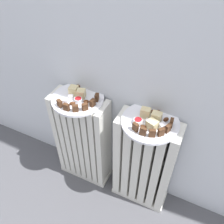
% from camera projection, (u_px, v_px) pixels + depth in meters
% --- Properties ---
extents(ground_plane, '(6.00, 6.00, 0.00)m').
position_uv_depth(ground_plane, '(90.00, 223.00, 1.31)').
color(ground_plane, '#4C4C51').
extents(radiator_left, '(0.30, 0.13, 0.60)m').
position_uv_depth(radiator_left, '(83.00, 141.00, 1.35)').
color(radiator_left, silver).
rests_on(radiator_left, ground_plane).
extents(radiator_right, '(0.30, 0.13, 0.60)m').
position_uv_depth(radiator_right, '(144.00, 164.00, 1.24)').
color(radiator_right, silver).
rests_on(radiator_right, ground_plane).
extents(plate_left, '(0.25, 0.25, 0.01)m').
position_uv_depth(plate_left, '(78.00, 99.00, 1.14)').
color(plate_left, white).
rests_on(plate_left, radiator_left).
extents(plate_right, '(0.25, 0.25, 0.01)m').
position_uv_depth(plate_right, '(150.00, 122.00, 1.03)').
color(plate_right, white).
rests_on(plate_right, radiator_right).
extents(dark_cake_slice_left_0, '(0.03, 0.03, 0.03)m').
position_uv_depth(dark_cake_slice_left_0, '(60.00, 103.00, 1.08)').
color(dark_cake_slice_left_0, '#472B19').
rests_on(dark_cake_slice_left_0, plate_left).
extents(dark_cake_slice_left_1, '(0.03, 0.02, 0.03)m').
position_uv_depth(dark_cake_slice_left_1, '(66.00, 107.00, 1.06)').
color(dark_cake_slice_left_1, '#472B19').
rests_on(dark_cake_slice_left_1, plate_left).
extents(dark_cake_slice_left_2, '(0.03, 0.03, 0.03)m').
position_uv_depth(dark_cake_slice_left_2, '(75.00, 108.00, 1.05)').
color(dark_cake_slice_left_2, '#472B19').
rests_on(dark_cake_slice_left_2, plate_left).
extents(dark_cake_slice_left_3, '(0.03, 0.03, 0.03)m').
position_uv_depth(dark_cake_slice_left_3, '(85.00, 107.00, 1.06)').
color(dark_cake_slice_left_3, '#472B19').
rests_on(dark_cake_slice_left_3, plate_left).
extents(dark_cake_slice_left_4, '(0.02, 0.03, 0.03)m').
position_uv_depth(dark_cake_slice_left_4, '(93.00, 103.00, 1.08)').
color(dark_cake_slice_left_4, '#472B19').
rests_on(dark_cake_slice_left_4, plate_left).
extents(dark_cake_slice_left_5, '(0.02, 0.03, 0.03)m').
position_uv_depth(dark_cake_slice_left_5, '(97.00, 97.00, 1.11)').
color(dark_cake_slice_left_5, '#472B19').
rests_on(dark_cake_slice_left_5, plate_left).
extents(marble_cake_slice_left_0, '(0.04, 0.04, 0.04)m').
position_uv_depth(marble_cake_slice_left_0, '(74.00, 90.00, 1.14)').
color(marble_cake_slice_left_0, beige).
rests_on(marble_cake_slice_left_0, plate_left).
extents(marble_cake_slice_left_1, '(0.05, 0.05, 0.04)m').
position_uv_depth(marble_cake_slice_left_1, '(81.00, 93.00, 1.13)').
color(marble_cake_slice_left_1, beige).
rests_on(marble_cake_slice_left_1, plate_left).
extents(turkish_delight_left_0, '(0.03, 0.03, 0.02)m').
position_uv_depth(turkish_delight_left_0, '(65.00, 101.00, 1.10)').
color(turkish_delight_left_0, white).
rests_on(turkish_delight_left_0, plate_left).
extents(turkish_delight_left_1, '(0.03, 0.03, 0.02)m').
position_uv_depth(turkish_delight_left_1, '(71.00, 97.00, 1.12)').
color(turkish_delight_left_1, white).
rests_on(turkish_delight_left_1, plate_left).
extents(medjool_date_left_0, '(0.03, 0.03, 0.02)m').
position_uv_depth(medjool_date_left_0, '(72.00, 103.00, 1.09)').
color(medjool_date_left_0, '#4C2814').
rests_on(medjool_date_left_0, plate_left).
extents(medjool_date_left_1, '(0.03, 0.03, 0.02)m').
position_uv_depth(medjool_date_left_1, '(86.00, 102.00, 1.10)').
color(medjool_date_left_1, '#4C2814').
rests_on(medjool_date_left_1, plate_left).
extents(medjool_date_left_2, '(0.03, 0.02, 0.01)m').
position_uv_depth(medjool_date_left_2, '(78.00, 86.00, 1.19)').
color(medjool_date_left_2, '#4C2814').
rests_on(medjool_date_left_2, plate_left).
extents(jam_bowl_left, '(0.04, 0.04, 0.02)m').
position_uv_depth(jam_bowl_left, '(78.00, 100.00, 1.11)').
color(jam_bowl_left, white).
rests_on(jam_bowl_left, plate_left).
extents(dark_cake_slice_right_0, '(0.03, 0.02, 0.04)m').
position_uv_depth(dark_cake_slice_right_0, '(135.00, 127.00, 0.97)').
color(dark_cake_slice_right_0, '#472B19').
rests_on(dark_cake_slice_right_0, plate_right).
extents(dark_cake_slice_right_1, '(0.03, 0.01, 0.04)m').
position_uv_depth(dark_cake_slice_right_1, '(143.00, 131.00, 0.95)').
color(dark_cake_slice_right_1, '#472B19').
rests_on(dark_cake_slice_right_1, plate_right).
extents(dark_cake_slice_right_2, '(0.03, 0.02, 0.04)m').
position_uv_depth(dark_cake_slice_right_2, '(152.00, 133.00, 0.95)').
color(dark_cake_slice_right_2, '#472B19').
rests_on(dark_cake_slice_right_2, plate_right).
extents(dark_cake_slice_right_3, '(0.03, 0.03, 0.04)m').
position_uv_depth(dark_cake_slice_right_3, '(161.00, 132.00, 0.95)').
color(dark_cake_slice_right_3, '#472B19').
rests_on(dark_cake_slice_right_3, plate_right).
extents(dark_cake_slice_right_4, '(0.02, 0.03, 0.04)m').
position_uv_depth(dark_cake_slice_right_4, '(168.00, 128.00, 0.97)').
color(dark_cake_slice_right_4, '#472B19').
rests_on(dark_cake_slice_right_4, plate_right).
extents(dark_cake_slice_right_5, '(0.02, 0.03, 0.04)m').
position_uv_depth(dark_cake_slice_right_5, '(171.00, 123.00, 0.99)').
color(dark_cake_slice_right_5, '#472B19').
rests_on(dark_cake_slice_right_5, plate_right).
extents(marble_cake_slice_right_0, '(0.04, 0.03, 0.05)m').
position_uv_depth(marble_cake_slice_right_0, '(145.00, 113.00, 1.03)').
color(marble_cake_slice_right_0, beige).
rests_on(marble_cake_slice_right_0, plate_right).
extents(marble_cake_slice_right_1, '(0.05, 0.05, 0.04)m').
position_uv_depth(marble_cake_slice_right_1, '(152.00, 124.00, 0.98)').
color(marble_cake_slice_right_1, beige).
rests_on(marble_cake_slice_right_1, plate_right).
extents(marble_cake_slice_right_2, '(0.04, 0.03, 0.05)m').
position_uv_depth(marble_cake_slice_right_2, '(156.00, 117.00, 1.00)').
color(marble_cake_slice_right_2, beige).
rests_on(marble_cake_slice_right_2, plate_right).
extents(turkish_delight_right_0, '(0.02, 0.02, 0.02)m').
position_uv_depth(turkish_delight_right_0, '(148.00, 121.00, 1.01)').
color(turkish_delight_right_0, white).
rests_on(turkish_delight_right_0, plate_right).
extents(turkish_delight_right_1, '(0.04, 0.04, 0.03)m').
position_uv_depth(turkish_delight_right_1, '(162.00, 126.00, 0.98)').
color(turkish_delight_right_1, white).
rests_on(turkish_delight_right_1, plate_right).
extents(medjool_date_right_0, '(0.03, 0.03, 0.02)m').
position_uv_depth(medjool_date_right_0, '(158.00, 112.00, 1.05)').
color(medjool_date_right_0, '#4C2814').
rests_on(medjool_date_right_0, plate_right).
extents(medjool_date_right_1, '(0.03, 0.02, 0.01)m').
position_uv_depth(medjool_date_right_1, '(143.00, 126.00, 0.99)').
color(medjool_date_right_1, '#4C2814').
rests_on(medjool_date_right_1, plate_right).
extents(medjool_date_right_2, '(0.03, 0.03, 0.02)m').
position_uv_depth(medjool_date_right_2, '(152.00, 112.00, 1.05)').
color(medjool_date_right_2, '#4C2814').
rests_on(medjool_date_right_2, plate_right).
extents(medjool_date_right_3, '(0.03, 0.03, 0.02)m').
position_uv_depth(medjool_date_right_3, '(166.00, 119.00, 1.02)').
color(medjool_date_right_3, '#4C2814').
rests_on(medjool_date_right_3, plate_right).
extents(jam_bowl_right, '(0.04, 0.04, 0.02)m').
position_uv_depth(jam_bowl_right, '(138.00, 121.00, 1.01)').
color(jam_bowl_right, white).
rests_on(jam_bowl_right, plate_right).
extents(fork, '(0.05, 0.10, 0.00)m').
position_uv_depth(fork, '(153.00, 120.00, 1.03)').
color(fork, silver).
rests_on(fork, plate_right).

